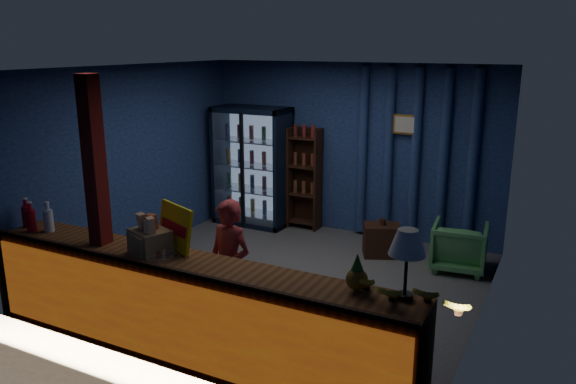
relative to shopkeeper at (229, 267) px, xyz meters
name	(u,v)px	position (x,y,z in m)	size (l,w,h in m)	color
ground	(284,281)	(-0.07, 1.32, -0.69)	(4.60, 4.60, 0.00)	#515154
room_walls	(284,158)	(-0.07, 1.32, 0.88)	(4.60, 4.60, 4.60)	navy
counter	(189,309)	(-0.07, -0.59, -0.21)	(4.40, 0.57, 0.99)	brown
support_post	(99,209)	(-1.12, -0.58, 0.61)	(0.16, 0.16, 2.60)	maroon
beverage_cooler	(254,167)	(-1.62, 3.23, 0.24)	(1.20, 0.62, 1.90)	black
bottle_shelf	(305,179)	(-0.77, 3.37, 0.10)	(0.50, 0.28, 1.60)	#351C11
curtain_folds	(415,156)	(0.93, 3.46, 0.61)	(1.74, 0.14, 2.50)	navy
framed_picture	(406,125)	(0.78, 3.41, 1.06)	(0.36, 0.04, 0.28)	gold
shopkeeper	(229,267)	(0.00, 0.00, 0.00)	(0.50, 0.33, 1.38)	maroon
green_chair	(459,246)	(1.77, 2.71, -0.38)	(0.67, 0.69, 0.63)	#51A357
side_table	(382,240)	(0.72, 2.73, -0.47)	(0.59, 0.53, 0.53)	#351C11
yellow_sign	(175,227)	(-0.36, -0.37, 0.48)	(0.54, 0.31, 0.43)	#E3BC0B
soda_bottles	(35,218)	(-2.03, -0.60, 0.39)	(0.43, 0.18, 0.32)	#AE0B1A
snack_box_left	(150,240)	(-0.50, -0.57, 0.39)	(0.44, 0.40, 0.37)	#9C7B4B
snack_box_centre	(147,241)	(-0.52, -0.60, 0.38)	(0.41, 0.38, 0.34)	#9C7B4B
pastry_tray	(154,252)	(-0.44, -0.59, 0.28)	(0.46, 0.46, 0.07)	silver
banana_bunches	(409,294)	(1.96, -0.50, 0.34)	(0.96, 0.28, 0.16)	gold
table_lamp	(407,245)	(1.91, -0.44, 0.70)	(0.29, 0.29, 0.56)	black
pineapple	(357,276)	(1.52, -0.47, 0.39)	(0.18, 0.18, 0.31)	olive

